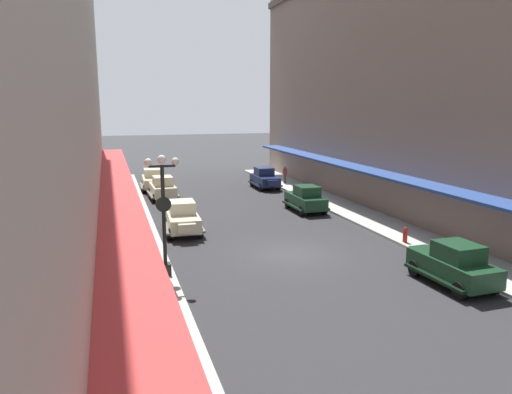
% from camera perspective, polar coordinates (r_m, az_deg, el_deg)
% --- Properties ---
extents(ground_plane, '(200.00, 200.00, 0.00)m').
position_cam_1_polar(ground_plane, '(24.35, 4.19, -6.72)').
color(ground_plane, '#2D2D30').
extents(sidewalk_left, '(3.00, 60.00, 0.15)m').
position_cam_1_polar(sidewalk_left, '(22.81, -13.84, -8.04)').
color(sidewalk_left, '#B7B5AD').
rests_on(sidewalk_left, ground).
extents(sidewalk_right, '(3.00, 60.00, 0.15)m').
position_cam_1_polar(sidewalk_right, '(27.85, 18.78, -4.86)').
color(sidewalk_right, '#B7B5AD').
rests_on(sidewalk_right, ground).
extents(building_row_right, '(4.30, 60.00, 18.26)m').
position_cam_1_polar(building_row_right, '(28.65, 24.48, 13.50)').
color(building_row_right, gray).
rests_on(building_row_right, ground).
extents(parked_car_0, '(2.23, 4.29, 1.84)m').
position_cam_1_polar(parked_car_0, '(43.00, -12.08, 2.06)').
color(parked_car_0, beige).
rests_on(parked_car_0, ground).
extents(parked_car_1, '(2.17, 4.27, 1.84)m').
position_cam_1_polar(parked_car_1, '(42.97, 1.04, 2.29)').
color(parked_car_1, '#19234C').
rests_on(parked_car_1, ground).
extents(parked_car_2, '(2.24, 4.30, 1.84)m').
position_cam_1_polar(parked_car_2, '(38.68, -10.98, 1.14)').
color(parked_car_2, beige).
rests_on(parked_car_2, ground).
extents(parked_car_3, '(2.14, 4.26, 1.84)m').
position_cam_1_polar(parked_car_3, '(33.77, 5.88, -0.12)').
color(parked_car_3, '#193D23').
rests_on(parked_car_3, ground).
extents(parked_car_4, '(2.25, 4.30, 1.84)m').
position_cam_1_polar(parked_car_4, '(21.57, 22.30, -7.23)').
color(parked_car_4, '#193D23').
rests_on(parked_car_4, ground).
extents(parked_car_5, '(2.28, 4.31, 1.84)m').
position_cam_1_polar(parked_car_5, '(28.28, -8.67, -2.34)').
color(parked_car_5, beige).
rests_on(parked_car_5, ground).
extents(lamp_post_with_clock, '(1.42, 0.44, 5.16)m').
position_cam_1_polar(lamp_post_with_clock, '(20.57, -10.87, -1.56)').
color(lamp_post_with_clock, black).
rests_on(lamp_post_with_clock, sidewalk_left).
extents(fire_hydrant, '(0.24, 0.24, 0.82)m').
position_cam_1_polar(fire_hydrant, '(26.84, 17.21, -4.27)').
color(fire_hydrant, '#B21E19').
rests_on(fire_hydrant, sidewalk_right).
extents(pedestrian_0, '(0.36, 0.28, 1.67)m').
position_cam_1_polar(pedestrian_0, '(40.17, -15.49, 1.40)').
color(pedestrian_0, '#2D2D33').
rests_on(pedestrian_0, sidewalk_left).
extents(pedestrian_1, '(0.36, 0.28, 1.67)m').
position_cam_1_polar(pedestrian_1, '(37.38, -15.22, 0.73)').
color(pedestrian_1, '#4C4238').
rests_on(pedestrian_1, sidewalk_left).
extents(pedestrian_2, '(0.36, 0.24, 1.64)m').
position_cam_1_polar(pedestrian_2, '(44.88, 3.42, 2.70)').
color(pedestrian_2, '#4C4238').
rests_on(pedestrian_2, sidewalk_right).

